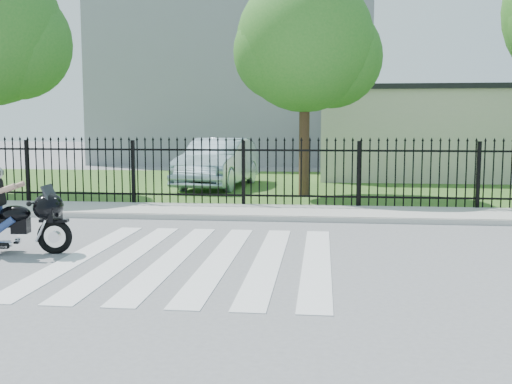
# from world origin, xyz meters

# --- Properties ---
(ground) EXTENTS (120.00, 120.00, 0.00)m
(ground) POSITION_xyz_m (0.00, 0.00, 0.00)
(ground) COLOR slate
(ground) RESTS_ON ground
(crosswalk) EXTENTS (5.00, 5.50, 0.01)m
(crosswalk) POSITION_xyz_m (0.00, 0.00, 0.01)
(crosswalk) COLOR silver
(crosswalk) RESTS_ON ground
(sidewalk) EXTENTS (40.00, 2.00, 0.12)m
(sidewalk) POSITION_xyz_m (0.00, 5.00, 0.06)
(sidewalk) COLOR #ADAAA3
(sidewalk) RESTS_ON ground
(curb) EXTENTS (40.00, 0.12, 0.12)m
(curb) POSITION_xyz_m (0.00, 4.00, 0.06)
(curb) COLOR #ADAAA3
(curb) RESTS_ON ground
(grass_strip) EXTENTS (40.00, 12.00, 0.02)m
(grass_strip) POSITION_xyz_m (0.00, 12.00, 0.01)
(grass_strip) COLOR #2C591E
(grass_strip) RESTS_ON ground
(iron_fence) EXTENTS (26.00, 0.04, 1.80)m
(iron_fence) POSITION_xyz_m (0.00, 6.00, 0.90)
(iron_fence) COLOR black
(iron_fence) RESTS_ON ground
(tree_mid) EXTENTS (4.20, 4.20, 6.78)m
(tree_mid) POSITION_xyz_m (1.50, 9.00, 4.67)
(tree_mid) COLOR #382316
(tree_mid) RESTS_ON ground
(building_low) EXTENTS (10.00, 6.00, 3.50)m
(building_low) POSITION_xyz_m (7.00, 16.00, 1.75)
(building_low) COLOR beige
(building_low) RESTS_ON ground
(building_low_roof) EXTENTS (10.20, 6.20, 0.20)m
(building_low_roof) POSITION_xyz_m (7.00, 16.00, 3.60)
(building_low_roof) COLOR black
(building_low_roof) RESTS_ON building_low
(building_tall) EXTENTS (15.00, 10.00, 12.00)m
(building_tall) POSITION_xyz_m (-3.00, 26.00, 6.00)
(building_tall) COLOR gray
(building_tall) RESTS_ON ground
(motorcycle_rider) EXTENTS (2.37, 0.87, 1.57)m
(motorcycle_rider) POSITION_xyz_m (-3.48, 0.07, 0.64)
(motorcycle_rider) COLOR black
(motorcycle_rider) RESTS_ON ground
(parked_car) EXTENTS (2.41, 5.36, 1.71)m
(parked_car) POSITION_xyz_m (-1.55, 11.05, 0.87)
(parked_car) COLOR #A8C4D4
(parked_car) RESTS_ON grass_strip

